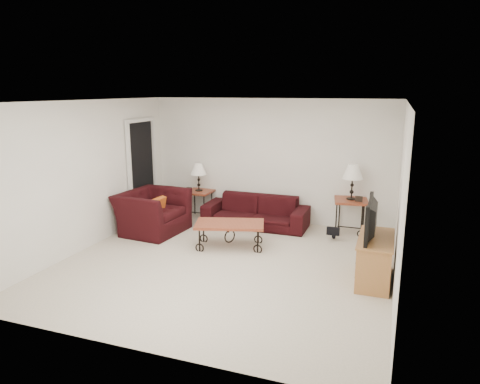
{
  "coord_description": "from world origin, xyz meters",
  "views": [
    {
      "loc": [
        2.38,
        -6.0,
        2.66
      ],
      "look_at": [
        0.0,
        0.7,
        1.0
      ],
      "focal_mm": 32.84,
      "sensor_mm": 36.0,
      "label": 1
    }
  ],
  "objects_px": {
    "sofa": "(256,211)",
    "lamp_left": "(199,177)",
    "side_table_right": "(350,216)",
    "tv_stand": "(375,259)",
    "side_table_left": "(199,204)",
    "television": "(376,219)",
    "coffee_table": "(230,235)",
    "backpack": "(334,227)",
    "lamp_right": "(352,182)",
    "armchair": "(153,212)"
  },
  "relations": [
    {
      "from": "lamp_right",
      "to": "television",
      "type": "bearing_deg",
      "value": -75.61
    },
    {
      "from": "television",
      "to": "backpack",
      "type": "relative_size",
      "value": 2.12
    },
    {
      "from": "sofa",
      "to": "side_table_left",
      "type": "height_order",
      "value": "sofa"
    },
    {
      "from": "armchair",
      "to": "backpack",
      "type": "height_order",
      "value": "armchair"
    },
    {
      "from": "armchair",
      "to": "television",
      "type": "height_order",
      "value": "television"
    },
    {
      "from": "backpack",
      "to": "lamp_right",
      "type": "bearing_deg",
      "value": 72.88
    },
    {
      "from": "side_table_left",
      "to": "television",
      "type": "distance_m",
      "value": 4.26
    },
    {
      "from": "tv_stand",
      "to": "television",
      "type": "bearing_deg",
      "value": 180.0
    },
    {
      "from": "sofa",
      "to": "lamp_right",
      "type": "relative_size",
      "value": 3.13
    },
    {
      "from": "coffee_table",
      "to": "lamp_right",
      "type": "bearing_deg",
      "value": 38.26
    },
    {
      "from": "sofa",
      "to": "television",
      "type": "distance_m",
      "value": 3.08
    },
    {
      "from": "side_table_left",
      "to": "television",
      "type": "relative_size",
      "value": 0.61
    },
    {
      "from": "side_table_left",
      "to": "tv_stand",
      "type": "xyz_separation_m",
      "value": [
        3.68,
        -2.07,
        0.03
      ]
    },
    {
      "from": "armchair",
      "to": "backpack",
      "type": "relative_size",
      "value": 2.67
    },
    {
      "from": "lamp_left",
      "to": "backpack",
      "type": "relative_size",
      "value": 1.29
    },
    {
      "from": "coffee_table",
      "to": "tv_stand",
      "type": "distance_m",
      "value": 2.5
    },
    {
      "from": "backpack",
      "to": "sofa",
      "type": "bearing_deg",
      "value": -179.32
    },
    {
      "from": "side_table_right",
      "to": "backpack",
      "type": "bearing_deg",
      "value": -117.44
    },
    {
      "from": "armchair",
      "to": "backpack",
      "type": "distance_m",
      "value": 3.41
    },
    {
      "from": "television",
      "to": "lamp_left",
      "type": "bearing_deg",
      "value": -119.5
    },
    {
      "from": "side_table_left",
      "to": "side_table_right",
      "type": "distance_m",
      "value": 3.13
    },
    {
      "from": "television",
      "to": "sofa",
      "type": "bearing_deg",
      "value": -128.86
    },
    {
      "from": "lamp_right",
      "to": "armchair",
      "type": "distance_m",
      "value": 3.79
    },
    {
      "from": "side_table_left",
      "to": "armchair",
      "type": "bearing_deg",
      "value": -109.5
    },
    {
      "from": "lamp_right",
      "to": "backpack",
      "type": "distance_m",
      "value": 0.92
    },
    {
      "from": "sofa",
      "to": "lamp_left",
      "type": "xyz_separation_m",
      "value": [
        -1.31,
        0.18,
        0.57
      ]
    },
    {
      "from": "side_table_left",
      "to": "tv_stand",
      "type": "relative_size",
      "value": 0.54
    },
    {
      "from": "lamp_left",
      "to": "side_table_left",
      "type": "bearing_deg",
      "value": 0.0
    },
    {
      "from": "sofa",
      "to": "side_table_left",
      "type": "relative_size",
      "value": 3.54
    },
    {
      "from": "coffee_table",
      "to": "television",
      "type": "bearing_deg",
      "value": -13.88
    },
    {
      "from": "coffee_table",
      "to": "television",
      "type": "xyz_separation_m",
      "value": [
        2.41,
        -0.59,
        0.7
      ]
    },
    {
      "from": "armchair",
      "to": "television",
      "type": "distance_m",
      "value": 4.21
    },
    {
      "from": "lamp_left",
      "to": "television",
      "type": "relative_size",
      "value": 0.61
    },
    {
      "from": "sofa",
      "to": "lamp_left",
      "type": "bearing_deg",
      "value": 172.2
    },
    {
      "from": "side_table_left",
      "to": "coffee_table",
      "type": "bearing_deg",
      "value": -49.63
    },
    {
      "from": "armchair",
      "to": "side_table_left",
      "type": "bearing_deg",
      "value": -14.24
    },
    {
      "from": "television",
      "to": "side_table_right",
      "type": "bearing_deg",
      "value": -165.61
    },
    {
      "from": "backpack",
      "to": "lamp_left",
      "type": "bearing_deg",
      "value": -178.49
    },
    {
      "from": "lamp_right",
      "to": "television",
      "type": "height_order",
      "value": "lamp_right"
    },
    {
      "from": "coffee_table",
      "to": "sofa",
      "type": "bearing_deg",
      "value": 87.47
    },
    {
      "from": "sofa",
      "to": "side_table_right",
      "type": "height_order",
      "value": "side_table_right"
    },
    {
      "from": "side_table_right",
      "to": "lamp_right",
      "type": "distance_m",
      "value": 0.66
    },
    {
      "from": "television",
      "to": "tv_stand",
      "type": "bearing_deg",
      "value": 90.0
    },
    {
      "from": "lamp_right",
      "to": "backpack",
      "type": "height_order",
      "value": "lamp_right"
    },
    {
      "from": "lamp_right",
      "to": "tv_stand",
      "type": "xyz_separation_m",
      "value": [
        0.55,
        -2.07,
        -0.67
      ]
    },
    {
      "from": "side_table_left",
      "to": "coffee_table",
      "type": "height_order",
      "value": "side_table_left"
    },
    {
      "from": "lamp_right",
      "to": "coffee_table",
      "type": "bearing_deg",
      "value": -141.74
    },
    {
      "from": "tv_stand",
      "to": "television",
      "type": "distance_m",
      "value": 0.6
    },
    {
      "from": "side_table_right",
      "to": "tv_stand",
      "type": "xyz_separation_m",
      "value": [
        0.55,
        -2.07,
        -0.01
      ]
    },
    {
      "from": "side_table_left",
      "to": "tv_stand",
      "type": "distance_m",
      "value": 4.23
    }
  ]
}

